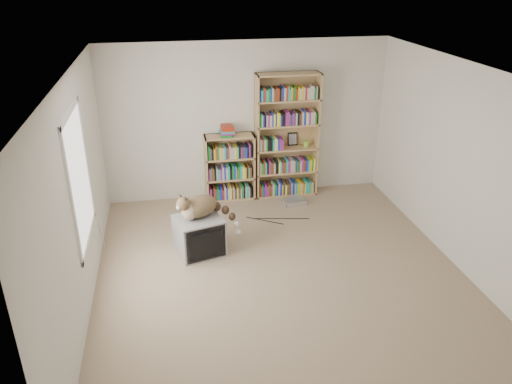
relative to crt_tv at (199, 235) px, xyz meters
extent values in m
cube|color=tan|center=(0.95, -0.74, -0.25)|extent=(4.50, 5.00, 0.01)
cube|color=silver|center=(0.95, 1.76, 1.00)|extent=(4.50, 0.02, 2.50)
cube|color=silver|center=(0.95, -3.24, 1.00)|extent=(4.50, 0.02, 2.50)
cube|color=silver|center=(-1.30, -0.74, 1.00)|extent=(0.02, 5.00, 2.50)
cube|color=silver|center=(3.20, -0.74, 1.00)|extent=(0.02, 5.00, 2.50)
cube|color=white|center=(0.95, -0.74, 2.25)|extent=(4.50, 5.00, 0.02)
cube|color=white|center=(-1.29, -0.54, 1.15)|extent=(0.02, 1.22, 1.52)
cube|color=gray|center=(0.00, -0.01, 0.00)|extent=(0.70, 0.66, 0.51)
cube|color=black|center=(0.07, -0.24, 0.00)|extent=(0.52, 0.17, 0.47)
cube|color=black|center=(0.07, -0.26, -0.01)|extent=(0.42, 0.13, 0.35)
cube|color=black|center=(-0.03, 0.11, -0.01)|extent=(0.41, 0.37, 0.30)
ellipsoid|color=#3C2A18|center=(0.03, 0.07, 0.39)|extent=(0.61, 0.55, 0.28)
ellipsoid|color=#3C2A18|center=(0.14, 0.14, 0.38)|extent=(0.33, 0.34, 0.21)
ellipsoid|color=#C1AB8B|center=(-0.11, -0.04, 0.38)|extent=(0.27, 0.27, 0.23)
ellipsoid|color=#3C2A18|center=(-0.18, -0.07, 0.51)|extent=(0.24, 0.24, 0.17)
sphere|color=beige|center=(-0.24, -0.11, 0.49)|extent=(0.10, 0.10, 0.07)
cone|color=black|center=(-0.15, -0.10, 0.59)|extent=(0.10, 0.10, 0.09)
cone|color=black|center=(-0.21, -0.02, 0.59)|extent=(0.10, 0.10, 0.09)
cube|color=tan|center=(1.08, 1.60, 0.75)|extent=(0.03, 0.30, 2.01)
cube|color=tan|center=(2.06, 1.60, 0.75)|extent=(0.02, 0.30, 2.01)
cube|color=tan|center=(1.57, 1.74, 0.75)|extent=(1.01, 0.03, 2.01)
cube|color=tan|center=(1.57, 1.60, 1.75)|extent=(1.01, 0.30, 0.02)
cube|color=tan|center=(1.57, 1.60, -0.24)|extent=(1.01, 0.30, 0.03)
cube|color=tan|center=(1.57, 1.60, 0.16)|extent=(1.01, 0.30, 0.03)
cube|color=tan|center=(1.57, 1.60, 0.56)|extent=(1.01, 0.30, 0.02)
cube|color=tan|center=(1.57, 1.60, 0.95)|extent=(1.01, 0.30, 0.02)
cube|color=tan|center=(1.57, 1.60, 1.35)|extent=(1.01, 0.30, 0.02)
cube|color=#A52C16|center=(1.57, 1.60, -0.13)|extent=(0.93, 0.24, 0.19)
cube|color=#1D2CBD|center=(1.57, 1.60, 0.27)|extent=(0.93, 0.24, 0.19)
cube|color=#167E24|center=(1.57, 1.60, 0.66)|extent=(0.93, 0.24, 0.19)
cube|color=#C0AD9E|center=(1.57, 1.60, 1.06)|extent=(0.93, 0.24, 0.19)
cube|color=black|center=(1.57, 1.60, 1.46)|extent=(0.93, 0.24, 0.19)
cube|color=tan|center=(0.26, 1.60, 0.29)|extent=(0.02, 0.30, 1.08)
cube|color=tan|center=(1.02, 1.60, 0.29)|extent=(0.02, 0.30, 1.08)
cube|color=tan|center=(0.64, 1.74, 0.29)|extent=(0.78, 0.03, 1.08)
cube|color=tan|center=(0.64, 1.60, 0.81)|extent=(0.78, 0.30, 0.02)
cube|color=tan|center=(0.64, 1.60, -0.24)|extent=(0.78, 0.30, 0.03)
cube|color=tan|center=(0.64, 1.60, 0.11)|extent=(0.78, 0.30, 0.03)
cube|color=tan|center=(0.64, 1.60, 0.46)|extent=(0.78, 0.30, 0.02)
cube|color=#A52C16|center=(0.64, 1.60, -0.13)|extent=(0.70, 0.24, 0.19)
cube|color=#1D2CBD|center=(0.64, 1.60, 0.22)|extent=(0.70, 0.24, 0.19)
cube|color=#167E24|center=(0.64, 1.60, 0.57)|extent=(0.70, 0.24, 0.19)
cube|color=#A52C16|center=(0.61, 1.63, 0.90)|extent=(0.22, 0.29, 0.15)
cylinder|color=#80C237|center=(1.89, 1.60, 0.62)|extent=(0.09, 0.09, 0.09)
cube|color=black|center=(1.69, 1.70, 0.67)|extent=(0.16, 0.05, 0.21)
cube|color=#BCBCC2|center=(1.62, 1.20, -0.21)|extent=(0.37, 0.29, 0.08)
cube|color=silver|center=(-1.29, 0.34, 0.07)|extent=(0.01, 0.08, 0.13)
camera|label=1|loc=(-0.32, -5.80, 3.27)|focal=35.00mm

